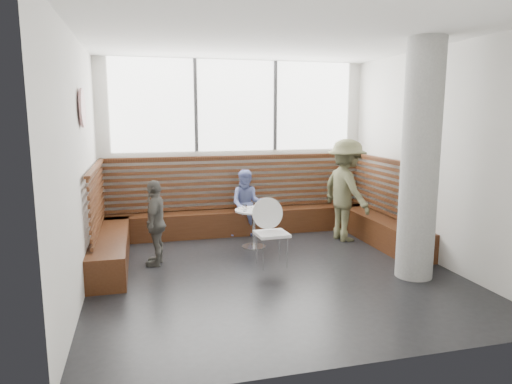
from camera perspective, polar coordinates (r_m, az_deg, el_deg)
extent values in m
cube|color=silver|center=(6.21, 2.30, 3.95)|extent=(5.00, 5.00, 3.20)
cube|color=black|center=(6.57, 2.20, -10.05)|extent=(5.00, 5.00, 0.01)
cube|color=white|center=(6.26, 2.40, 18.66)|extent=(5.00, 5.00, 0.01)
cube|color=white|center=(8.59, -2.50, 10.71)|extent=(4.50, 0.02, 1.65)
cube|color=#3F3F42|center=(8.45, -7.54, 10.66)|extent=(0.06, 0.04, 1.65)
cube|color=#3F3F42|center=(8.76, 2.42, 10.69)|extent=(0.06, 0.04, 1.65)
cube|color=#3A1D0E|center=(8.60, -2.07, -3.74)|extent=(5.00, 0.50, 0.45)
cube|color=#3A1D0E|center=(7.46, -17.60, -6.29)|extent=(0.50, 2.50, 0.45)
cube|color=#3A1D0E|center=(8.46, 14.53, -4.26)|extent=(0.50, 2.50, 0.45)
cube|color=#3E1F0F|center=(8.62, -2.35, 1.21)|extent=(4.88, 0.08, 0.98)
cube|color=#3E1F0F|center=(7.31, -19.22, -0.86)|extent=(0.08, 2.38, 0.98)
cube|color=#3E1F0F|center=(8.41, 15.75, 0.63)|extent=(0.08, 2.38, 0.98)
cylinder|color=gray|center=(6.47, 19.82, 3.62)|extent=(0.50, 0.50, 3.20)
cylinder|color=white|center=(6.36, -20.88, 9.79)|extent=(0.03, 0.50, 0.50)
cylinder|color=silver|center=(7.77, -0.27, -6.83)|extent=(0.40, 0.40, 0.02)
cylinder|color=silver|center=(7.69, -0.27, -4.58)|extent=(0.06, 0.06, 0.62)
cylinder|color=#B7B7BA|center=(7.62, -0.28, -2.30)|extent=(0.63, 0.63, 0.03)
cube|color=white|center=(6.72, 1.97, -5.26)|extent=(0.45, 0.43, 0.04)
cylinder|color=white|center=(6.84, 1.53, -2.66)|extent=(0.48, 0.11, 0.47)
cylinder|color=silver|center=(6.60, 0.81, -7.85)|extent=(0.02, 0.02, 0.46)
cylinder|color=silver|center=(6.70, 3.88, -7.59)|extent=(0.02, 0.02, 0.46)
cylinder|color=silver|center=(6.90, 0.10, -7.06)|extent=(0.02, 0.02, 0.46)
cylinder|color=silver|center=(6.99, 3.04, -6.84)|extent=(0.02, 0.02, 0.46)
imported|color=brown|center=(8.19, 11.19, 0.22)|extent=(0.86, 1.26, 1.80)
imported|color=#6E7CC0|center=(8.25, -1.16, -1.50)|extent=(0.72, 0.64, 1.24)
imported|color=#5C5953|center=(6.92, -12.42, -3.76)|extent=(0.48, 0.80, 1.27)
cylinder|color=white|center=(7.69, -1.60, -2.03)|extent=(0.19, 0.19, 0.01)
cylinder|color=white|center=(7.78, 0.06, -1.89)|extent=(0.20, 0.20, 0.01)
cylinder|color=white|center=(7.48, -1.43, -1.99)|extent=(0.07, 0.07, 0.11)
cylinder|color=white|center=(7.58, 0.48, -1.86)|extent=(0.07, 0.07, 0.10)
cylinder|color=white|center=(7.67, 0.79, -1.72)|extent=(0.07, 0.07, 0.10)
cube|color=#A5C64C|center=(7.48, 0.23, -2.41)|extent=(0.19, 0.13, 0.00)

